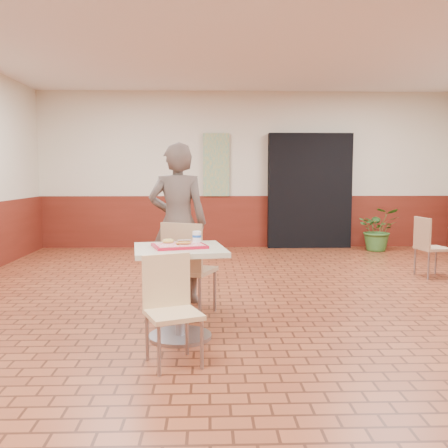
{
  "coord_description": "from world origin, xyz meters",
  "views": [
    {
      "loc": [
        -0.76,
        -4.69,
        1.43
      ],
      "look_at": [
        -0.61,
        0.06,
        0.95
      ],
      "focal_mm": 40.0,
      "sensor_mm": 36.0,
      "label": 1
    }
  ],
  "objects_px": {
    "serving_tray": "(179,246)",
    "long_john_donut": "(184,242)",
    "chair_second_left": "(429,244)",
    "chair_main_front": "(171,303)",
    "chair_main_back": "(187,264)",
    "paper_cup": "(197,237)",
    "ring_donut": "(168,241)",
    "main_table": "(180,277)",
    "customer": "(178,223)",
    "potted_plant": "(378,229)"
  },
  "relations": [
    {
      "from": "serving_tray",
      "to": "long_john_donut",
      "type": "height_order",
      "value": "long_john_donut"
    },
    {
      "from": "long_john_donut",
      "to": "chair_second_left",
      "type": "distance_m",
      "value": 4.16
    },
    {
      "from": "serving_tray",
      "to": "chair_main_front",
      "type": "bearing_deg",
      "value": -93.83
    },
    {
      "from": "chair_main_back",
      "to": "serving_tray",
      "type": "relative_size",
      "value": 2.18
    },
    {
      "from": "paper_cup",
      "to": "ring_donut",
      "type": "bearing_deg",
      "value": -172.35
    },
    {
      "from": "paper_cup",
      "to": "chair_main_back",
      "type": "bearing_deg",
      "value": 101.54
    },
    {
      "from": "main_table",
      "to": "chair_main_back",
      "type": "xyz_separation_m",
      "value": [
        0.03,
        0.68,
        -0.01
      ]
    },
    {
      "from": "chair_main_front",
      "to": "chair_second_left",
      "type": "height_order",
      "value": "chair_second_left"
    },
    {
      "from": "customer",
      "to": "serving_tray",
      "type": "height_order",
      "value": "customer"
    },
    {
      "from": "potted_plant",
      "to": "chair_second_left",
      "type": "bearing_deg",
      "value": -92.37
    },
    {
      "from": "long_john_donut",
      "to": "potted_plant",
      "type": "xyz_separation_m",
      "value": [
        3.37,
        4.87,
        -0.44
      ]
    },
    {
      "from": "ring_donut",
      "to": "serving_tray",
      "type": "bearing_deg",
      "value": -40.02
    },
    {
      "from": "potted_plant",
      "to": "main_table",
      "type": "bearing_deg",
      "value": -125.13
    },
    {
      "from": "chair_main_back",
      "to": "ring_donut",
      "type": "bearing_deg",
      "value": 100.51
    },
    {
      "from": "chair_main_back",
      "to": "long_john_donut",
      "type": "bearing_deg",
      "value": 114.04
    },
    {
      "from": "chair_main_front",
      "to": "ring_donut",
      "type": "bearing_deg",
      "value": 73.96
    },
    {
      "from": "chair_main_front",
      "to": "potted_plant",
      "type": "bearing_deg",
      "value": 35.54
    },
    {
      "from": "main_table",
      "to": "paper_cup",
      "type": "xyz_separation_m",
      "value": [
        0.15,
        0.12,
        0.34
      ]
    },
    {
      "from": "chair_main_back",
      "to": "customer",
      "type": "bearing_deg",
      "value": -54.54
    },
    {
      "from": "customer",
      "to": "serving_tray",
      "type": "relative_size",
      "value": 4.04
    },
    {
      "from": "ring_donut",
      "to": "paper_cup",
      "type": "xyz_separation_m",
      "value": [
        0.25,
        0.03,
        0.03
      ]
    },
    {
      "from": "ring_donut",
      "to": "potted_plant",
      "type": "relative_size",
      "value": 0.13
    },
    {
      "from": "chair_second_left",
      "to": "potted_plant",
      "type": "relative_size",
      "value": 1.02
    },
    {
      "from": "chair_second_left",
      "to": "main_table",
      "type": "bearing_deg",
      "value": 118.26
    },
    {
      "from": "chair_second_left",
      "to": "potted_plant",
      "type": "distance_m",
      "value": 2.33
    },
    {
      "from": "customer",
      "to": "potted_plant",
      "type": "xyz_separation_m",
      "value": [
        3.49,
        3.59,
        -0.48
      ]
    },
    {
      "from": "serving_tray",
      "to": "customer",
      "type": "bearing_deg",
      "value": 93.99
    },
    {
      "from": "chair_main_front",
      "to": "chair_main_back",
      "type": "bearing_deg",
      "value": 64.79
    },
    {
      "from": "chair_second_left",
      "to": "potted_plant",
      "type": "height_order",
      "value": "chair_second_left"
    },
    {
      "from": "potted_plant",
      "to": "chair_main_back",
      "type": "bearing_deg",
      "value": -129.01
    },
    {
      "from": "chair_main_front",
      "to": "chair_second_left",
      "type": "relative_size",
      "value": 0.98
    },
    {
      "from": "customer",
      "to": "paper_cup",
      "type": "bearing_deg",
      "value": 104.15
    },
    {
      "from": "main_table",
      "to": "paper_cup",
      "type": "relative_size",
      "value": 8.19
    },
    {
      "from": "chair_main_front",
      "to": "long_john_donut",
      "type": "relative_size",
      "value": 5.78
    },
    {
      "from": "ring_donut",
      "to": "paper_cup",
      "type": "height_order",
      "value": "paper_cup"
    },
    {
      "from": "main_table",
      "to": "ring_donut",
      "type": "height_order",
      "value": "ring_donut"
    },
    {
      "from": "chair_main_back",
      "to": "ring_donut",
      "type": "xyz_separation_m",
      "value": [
        -0.14,
        -0.59,
        0.31
      ]
    },
    {
      "from": "chair_main_front",
      "to": "chair_second_left",
      "type": "distance_m",
      "value": 4.54
    },
    {
      "from": "serving_tray",
      "to": "ring_donut",
      "type": "height_order",
      "value": "ring_donut"
    },
    {
      "from": "main_table",
      "to": "chair_main_front",
      "type": "distance_m",
      "value": 0.56
    },
    {
      "from": "potted_plant",
      "to": "ring_donut",
      "type": "bearing_deg",
      "value": -126.43
    },
    {
      "from": "ring_donut",
      "to": "long_john_donut",
      "type": "distance_m",
      "value": 0.18
    },
    {
      "from": "serving_tray",
      "to": "ring_donut",
      "type": "xyz_separation_m",
      "value": [
        -0.1,
        0.09,
        0.03
      ]
    },
    {
      "from": "chair_second_left",
      "to": "chair_main_back",
      "type": "bearing_deg",
      "value": 110.32
    },
    {
      "from": "serving_tray",
      "to": "chair_second_left",
      "type": "bearing_deg",
      "value": 37.26
    },
    {
      "from": "chair_main_back",
      "to": "paper_cup",
      "type": "relative_size",
      "value": 9.75
    },
    {
      "from": "customer",
      "to": "long_john_donut",
      "type": "xyz_separation_m",
      "value": [
        0.13,
        -1.28,
        -0.04
      ]
    },
    {
      "from": "paper_cup",
      "to": "potted_plant",
      "type": "distance_m",
      "value": 5.76
    },
    {
      "from": "ring_donut",
      "to": "chair_second_left",
      "type": "bearing_deg",
      "value": 35.47
    },
    {
      "from": "long_john_donut",
      "to": "chair_second_left",
      "type": "height_order",
      "value": "long_john_donut"
    }
  ]
}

